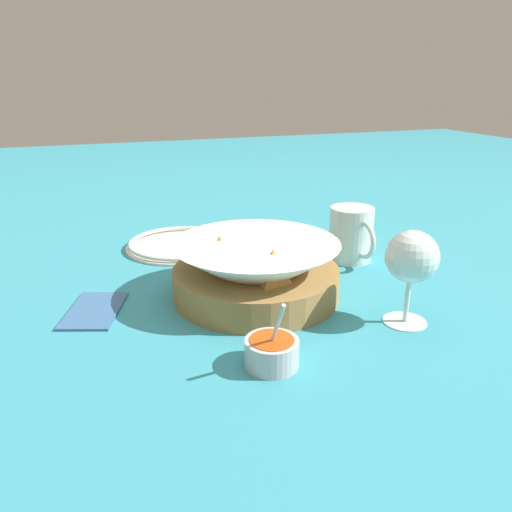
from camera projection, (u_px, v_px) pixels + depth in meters
ground_plane at (268, 291)px, 0.82m from camera, size 4.00×4.00×0.00m
food_basket at (256, 273)px, 0.79m from camera, size 0.26×0.26×0.10m
sauce_cup at (272, 351)px, 0.60m from camera, size 0.07×0.07×0.10m
wine_glass at (412, 260)px, 0.68m from camera, size 0.07×0.07×0.14m
beer_mug at (351, 236)px, 0.94m from camera, size 0.12×0.08×0.10m
side_plate at (180, 244)px, 1.02m from camera, size 0.22×0.22×0.01m
napkin at (94, 309)px, 0.74m from camera, size 0.14×0.11×0.01m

